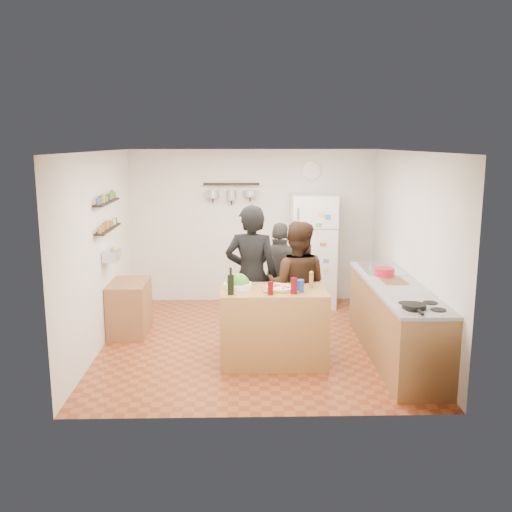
{
  "coord_description": "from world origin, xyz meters",
  "views": [
    {
      "loc": [
        -0.18,
        -7.2,
        2.62
      ],
      "look_at": [
        0.0,
        0.1,
        1.15
      ],
      "focal_mm": 40.0,
      "sensor_mm": 36.0,
      "label": 1
    }
  ],
  "objects_px": {
    "salt_canister": "(300,286)",
    "skillet": "(414,306)",
    "person_back": "(281,278)",
    "salad_bowl": "(238,286)",
    "counter_run": "(396,322)",
    "fridge": "(313,251)",
    "wine_bottle": "(231,285)",
    "side_table": "(130,308)",
    "pepper_mill": "(311,281)",
    "red_bowl": "(384,272)",
    "person_center": "(296,286)",
    "wall_clock": "(312,171)",
    "person_left": "(251,277)",
    "prep_island": "(273,326)"
  },
  "relations": [
    {
      "from": "pepper_mill",
      "to": "skillet",
      "type": "bearing_deg",
      "value": -43.26
    },
    {
      "from": "side_table",
      "to": "red_bowl",
      "type": "bearing_deg",
      "value": -8.61
    },
    {
      "from": "salad_bowl",
      "to": "side_table",
      "type": "bearing_deg",
      "value": 144.73
    },
    {
      "from": "salad_bowl",
      "to": "wall_clock",
      "type": "relative_size",
      "value": 1.1
    },
    {
      "from": "person_left",
      "to": "salt_canister",
      "type": "bearing_deg",
      "value": 136.82
    },
    {
      "from": "pepper_mill",
      "to": "wall_clock",
      "type": "bearing_deg",
      "value": 83.5
    },
    {
      "from": "wine_bottle",
      "to": "person_back",
      "type": "bearing_deg",
      "value": 63.74
    },
    {
      "from": "wall_clock",
      "to": "side_table",
      "type": "distance_m",
      "value": 3.63
    },
    {
      "from": "salt_canister",
      "to": "skillet",
      "type": "bearing_deg",
      "value": -33.46
    },
    {
      "from": "wall_clock",
      "to": "person_left",
      "type": "bearing_deg",
      "value": -114.59
    },
    {
      "from": "wine_bottle",
      "to": "fridge",
      "type": "distance_m",
      "value": 2.96
    },
    {
      "from": "person_center",
      "to": "counter_run",
      "type": "distance_m",
      "value": 1.3
    },
    {
      "from": "fridge",
      "to": "side_table",
      "type": "height_order",
      "value": "fridge"
    },
    {
      "from": "wine_bottle",
      "to": "wall_clock",
      "type": "xyz_separation_m",
      "value": [
        1.26,
        3.0,
        1.13
      ]
    },
    {
      "from": "pepper_mill",
      "to": "person_left",
      "type": "relative_size",
      "value": 0.09
    },
    {
      "from": "person_center",
      "to": "wall_clock",
      "type": "relative_size",
      "value": 5.5
    },
    {
      "from": "pepper_mill",
      "to": "person_back",
      "type": "distance_m",
      "value": 1.12
    },
    {
      "from": "side_table",
      "to": "wall_clock",
      "type": "bearing_deg",
      "value": 31.8
    },
    {
      "from": "prep_island",
      "to": "counter_run",
      "type": "relative_size",
      "value": 0.48
    },
    {
      "from": "person_left",
      "to": "fridge",
      "type": "height_order",
      "value": "person_left"
    },
    {
      "from": "person_back",
      "to": "wall_clock",
      "type": "bearing_deg",
      "value": -95.56
    },
    {
      "from": "person_back",
      "to": "person_center",
      "type": "bearing_deg",
      "value": 118.9
    },
    {
      "from": "counter_run",
      "to": "side_table",
      "type": "relative_size",
      "value": 3.29
    },
    {
      "from": "salad_bowl",
      "to": "counter_run",
      "type": "relative_size",
      "value": 0.13
    },
    {
      "from": "salt_canister",
      "to": "red_bowl",
      "type": "height_order",
      "value": "salt_canister"
    },
    {
      "from": "fridge",
      "to": "wine_bottle",
      "type": "bearing_deg",
      "value": -115.25
    },
    {
      "from": "person_left",
      "to": "fridge",
      "type": "distance_m",
      "value": 2.14
    },
    {
      "from": "person_center",
      "to": "wall_clock",
      "type": "bearing_deg",
      "value": -88.99
    },
    {
      "from": "fridge",
      "to": "side_table",
      "type": "xyz_separation_m",
      "value": [
        -2.69,
        -1.34,
        -0.54
      ]
    },
    {
      "from": "salt_canister",
      "to": "person_center",
      "type": "height_order",
      "value": "person_center"
    },
    {
      "from": "salt_canister",
      "to": "wall_clock",
      "type": "xyz_separation_m",
      "value": [
        0.46,
        2.9,
        1.17
      ]
    },
    {
      "from": "skillet",
      "to": "salt_canister",
      "type": "bearing_deg",
      "value": 146.54
    },
    {
      "from": "red_bowl",
      "to": "wall_clock",
      "type": "bearing_deg",
      "value": 107.79
    },
    {
      "from": "pepper_mill",
      "to": "red_bowl",
      "type": "relative_size",
      "value": 0.65
    },
    {
      "from": "salt_canister",
      "to": "person_center",
      "type": "xyz_separation_m",
      "value": [
        0.02,
        0.62,
        -0.16
      ]
    },
    {
      "from": "salad_bowl",
      "to": "counter_run",
      "type": "bearing_deg",
      "value": 3.1
    },
    {
      "from": "person_back",
      "to": "red_bowl",
      "type": "distance_m",
      "value": 1.41
    },
    {
      "from": "skillet",
      "to": "red_bowl",
      "type": "height_order",
      "value": "red_bowl"
    },
    {
      "from": "person_back",
      "to": "skillet",
      "type": "height_order",
      "value": "person_back"
    },
    {
      "from": "prep_island",
      "to": "skillet",
      "type": "distance_m",
      "value": 1.72
    },
    {
      "from": "skillet",
      "to": "side_table",
      "type": "bearing_deg",
      "value": 149.45
    },
    {
      "from": "person_center",
      "to": "salt_canister",
      "type": "bearing_deg",
      "value": 100.34
    },
    {
      "from": "person_left",
      "to": "red_bowl",
      "type": "distance_m",
      "value": 1.71
    },
    {
      "from": "person_back",
      "to": "side_table",
      "type": "distance_m",
      "value": 2.13
    },
    {
      "from": "red_bowl",
      "to": "wall_clock",
      "type": "height_order",
      "value": "wall_clock"
    },
    {
      "from": "person_left",
      "to": "counter_run",
      "type": "distance_m",
      "value": 1.87
    },
    {
      "from": "wine_bottle",
      "to": "salt_canister",
      "type": "distance_m",
      "value": 0.81
    },
    {
      "from": "counter_run",
      "to": "person_left",
      "type": "bearing_deg",
      "value": 166.75
    },
    {
      "from": "salt_canister",
      "to": "red_bowl",
      "type": "xyz_separation_m",
      "value": [
        1.16,
        0.72,
        -0.01
      ]
    },
    {
      "from": "salt_canister",
      "to": "side_table",
      "type": "height_order",
      "value": "salt_canister"
    }
  ]
}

